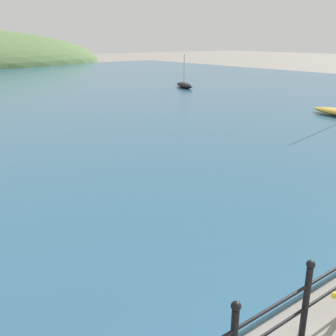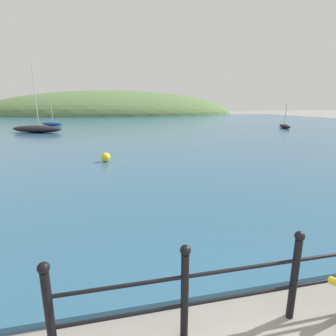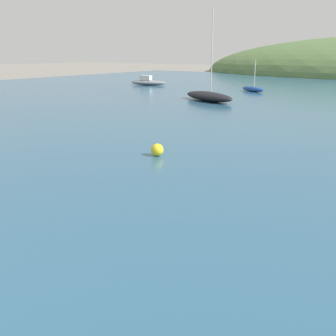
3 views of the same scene
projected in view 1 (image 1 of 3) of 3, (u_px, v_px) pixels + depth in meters
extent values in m
sphere|color=black|center=(236.00, 306.00, 4.38)|extent=(0.12, 0.12, 0.12)
cylinder|color=black|center=(306.00, 302.00, 5.38)|extent=(0.09, 0.09, 1.10)
sphere|color=black|center=(311.00, 264.00, 5.19)|extent=(0.12, 0.12, 0.12)
cylinder|color=black|center=(274.00, 306.00, 4.89)|extent=(4.25, 0.04, 0.04)
cylinder|color=black|center=(272.00, 330.00, 5.01)|extent=(4.25, 0.04, 0.04)
ellipsoid|color=black|center=(185.00, 85.00, 32.55)|extent=(1.54, 2.93, 0.41)
cylinder|color=beige|center=(184.00, 68.00, 32.26)|extent=(0.07, 0.07, 2.27)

